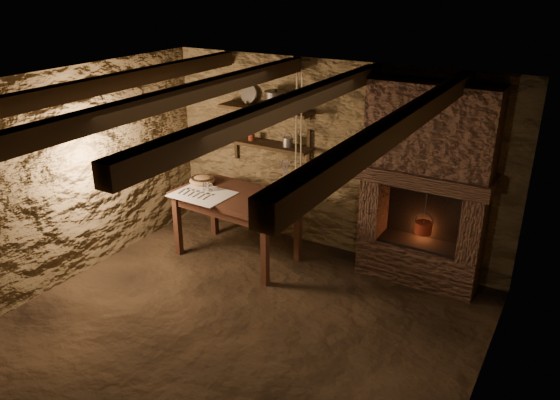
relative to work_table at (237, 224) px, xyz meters
The scene contains 25 objects.
floor 1.51m from the work_table, 53.48° to the right, with size 4.50×4.50×0.00m, color black.
back_wall 1.41m from the work_table, 44.81° to the left, with size 4.50×0.04×2.40m, color #483821.
front_wall 3.35m from the work_table, 74.85° to the right, with size 4.50×0.04×2.40m, color #483821.
left_wall 1.96m from the work_table, 140.47° to the right, with size 0.04×4.00×2.40m, color #483821.
right_wall 3.39m from the work_table, 20.37° to the right, with size 0.04×4.00×2.40m, color #483821.
ceiling 2.41m from the work_table, 53.48° to the right, with size 4.50×4.00×0.04m, color black.
beam_far_left 2.28m from the work_table, 119.30° to the right, with size 0.14×3.95×0.16m, color black.
beam_mid_left 2.21m from the work_table, 72.96° to the right, with size 0.14×3.95×0.16m, color black.
beam_mid_right 2.57m from the work_table, 40.42° to the right, with size 0.14×3.95×0.16m, color black.
beam_far_right 3.21m from the work_table, 26.09° to the right, with size 0.14×3.95×0.16m, color black.
shelf_lower 1.09m from the work_table, 89.72° to the left, with size 1.25×0.30×0.04m, color black.
shelf_upper 1.46m from the work_table, 89.72° to the left, with size 1.25×0.30×0.04m, color black.
hearth 2.32m from the work_table, 16.33° to the left, with size 1.43×0.51×2.30m.
work_table is the anchor object (origin of this frame).
linen_cloth 0.57m from the work_table, 148.53° to the right, with size 0.69×0.56×0.01m, color beige.
pewter_cutlery_row 0.58m from the work_table, 145.92° to the right, with size 0.58×0.22×0.01m, color gray, non-canonical shape.
drinking_glasses 0.56m from the work_table, 166.46° to the right, with size 0.22×0.07×0.09m, color silver, non-canonical shape.
stoneware_jug 0.83m from the work_table, 26.37° to the left, with size 0.14×0.14×0.44m.
wooden_bowl 0.73m from the work_table, behind, with size 0.32×0.32×0.11m, color olive.
iron_stockpot 1.58m from the work_table, 77.40° to the left, with size 0.27×0.27×0.20m, color #2E2B29.
tin_pan 1.66m from the work_table, 110.99° to the left, with size 0.24×0.24×0.03m, color #969691.
small_kettle 1.19m from the work_table, 64.66° to the left, with size 0.17×0.12×0.18m, color #969691, non-canonical shape.
rusty_tin 1.16m from the work_table, 107.35° to the left, with size 0.08×0.08×0.08m, color #602113.
red_pot 2.23m from the work_table, 14.85° to the left, with size 0.21×0.21×0.54m.
hanging_ropes 1.62m from the work_table, ahead, with size 0.08×0.08×1.20m, color beige, non-canonical shape.
Camera 1 is at (2.69, -3.84, 3.31)m, focal length 35.00 mm.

